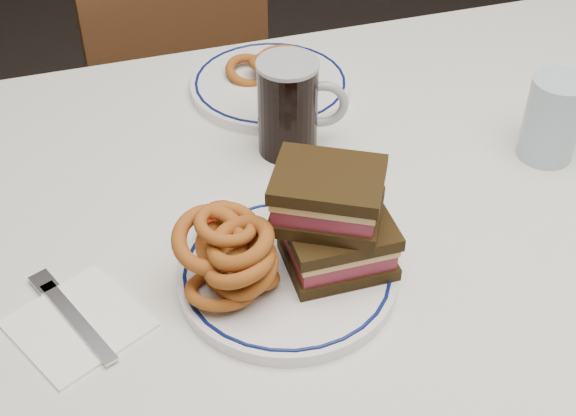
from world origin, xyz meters
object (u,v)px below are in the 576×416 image
object	(u,v)px
main_plate	(287,275)
reuben_sandwich	(333,220)
chair_far	(172,106)
beer_mug	(290,106)
far_plate	(270,85)

from	to	relation	value
main_plate	reuben_sandwich	distance (m)	0.09
reuben_sandwich	chair_far	bearing A→B (deg)	93.43
beer_mug	reuben_sandwich	bearing A→B (deg)	-95.91
reuben_sandwich	far_plate	distance (m)	0.41
chair_far	main_plate	distance (m)	0.93
reuben_sandwich	beer_mug	xyz separation A→B (m)	(0.03, 0.25, -0.01)
main_plate	beer_mug	bearing A→B (deg)	71.98
chair_far	far_plate	bearing A→B (deg)	-78.69
reuben_sandwich	far_plate	size ratio (longest dim) A/B	0.61
main_plate	beer_mug	xyz separation A→B (m)	(0.08, 0.25, 0.06)
main_plate	far_plate	bearing A→B (deg)	76.44
main_plate	far_plate	size ratio (longest dim) A/B	1.03
chair_far	beer_mug	bearing A→B (deg)	-82.95
chair_far	reuben_sandwich	size ratio (longest dim) A/B	5.31
chair_far	far_plate	distance (m)	0.58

